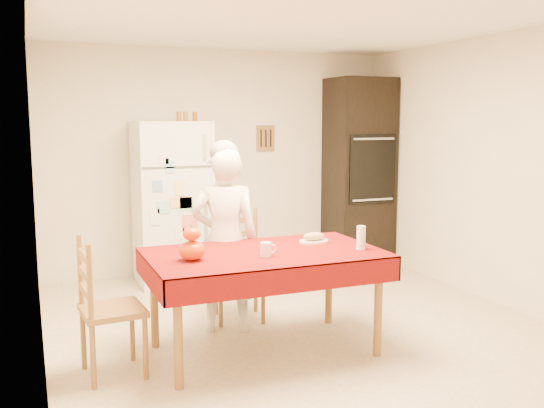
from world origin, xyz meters
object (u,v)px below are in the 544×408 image
coffee_mug (266,249)px  bread_plate (314,241)px  chair_far (238,260)px  wine_glass (361,238)px  pumpkin_lower (192,250)px  refrigerator (172,202)px  seated_woman (225,241)px  dining_table (264,261)px  chair_left (103,303)px  oven_cabinet (359,171)px

coffee_mug → bread_plate: bearing=30.2°
chair_far → wine_glass: chair_far is taller
chair_far → pumpkin_lower: (-0.63, -0.90, 0.32)m
refrigerator → seated_woman: refrigerator is taller
refrigerator → seated_woman: size_ratio=1.13×
dining_table → pumpkin_lower: size_ratio=9.28×
refrigerator → chair_left: bearing=-113.7°
dining_table → wine_glass: wine_glass is taller
seated_woman → coffee_mug: 0.70m
oven_cabinet → chair_left: size_ratio=2.32×
seated_woman → wine_glass: seated_woman is taller
chair_left → coffee_mug: size_ratio=9.50×
refrigerator → chair_far: (0.26, -1.38, -0.34)m
wine_glass → chair_left: bearing=174.3°
coffee_mug → bread_plate: coffee_mug is taller
chair_left → pumpkin_lower: size_ratio=5.18×
wine_glass → chair_far: bearing=121.5°
oven_cabinet → coffee_mug: size_ratio=22.00×
oven_cabinet → coffee_mug: (-2.14, -2.41, -0.29)m
coffee_mug → bread_plate: 0.61m
refrigerator → wine_glass: refrigerator is taller
chair_far → chair_left: 1.49m
oven_cabinet → dining_table: bearing=-132.9°
dining_table → bread_plate: (0.48, 0.16, 0.08)m
refrigerator → oven_cabinet: (2.28, 0.05, 0.25)m
seated_woman → refrigerator: bearing=-70.3°
chair_far → bread_plate: 0.83m
chair_left → pumpkin_lower: (0.60, -0.06, 0.32)m
refrigerator → oven_cabinet: bearing=1.2°
chair_left → seated_woman: size_ratio=0.63×
bread_plate → wine_glass: bearing=-57.9°
pumpkin_lower → refrigerator: bearing=80.7°
oven_cabinet → coffee_mug: oven_cabinet is taller
chair_left → seated_woman: seated_woman is taller
dining_table → chair_far: bearing=84.8°
chair_left → pumpkin_lower: 0.69m
oven_cabinet → chair_left: 4.01m
refrigerator → seated_woman: bearing=-88.1°
chair_left → dining_table: bearing=-94.3°
oven_cabinet → bread_plate: bearing=-127.5°
dining_table → bread_plate: 0.51m
coffee_mug → chair_left: bearing=172.8°
coffee_mug → refrigerator: bearing=93.4°
dining_table → pumpkin_lower: 0.58m
dining_table → chair_left: 1.17m
seated_woman → pumpkin_lower: size_ratio=8.19×
chair_left → wine_glass: 1.90m
oven_cabinet → bread_plate: oven_cabinet is taller
chair_left → wine_glass: (1.86, -0.19, 0.34)m
pumpkin_lower → dining_table: bearing=7.2°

